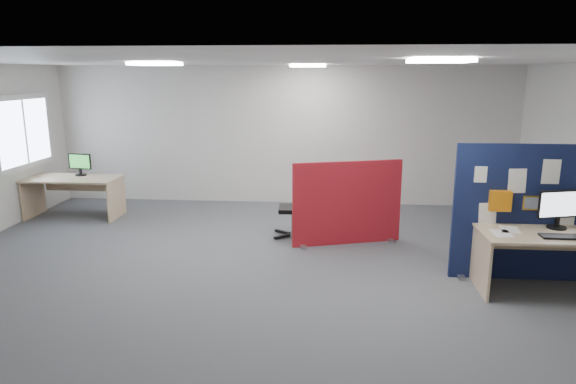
# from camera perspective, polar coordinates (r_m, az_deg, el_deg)

# --- Properties ---
(floor) EXTENTS (9.00, 9.00, 0.00)m
(floor) POSITION_cam_1_polar(r_m,az_deg,el_deg) (7.07, -2.92, -8.07)
(floor) COLOR #515358
(floor) RESTS_ON ground
(ceiling) EXTENTS (9.00, 7.00, 0.02)m
(ceiling) POSITION_cam_1_polar(r_m,az_deg,el_deg) (6.59, -3.19, 14.39)
(ceiling) COLOR white
(ceiling) RESTS_ON wall_back
(wall_back) EXTENTS (9.00, 0.02, 2.70)m
(wall_back) POSITION_cam_1_polar(r_m,az_deg,el_deg) (10.14, -0.40, 6.28)
(wall_back) COLOR silver
(wall_back) RESTS_ON floor
(wall_front) EXTENTS (9.00, 0.02, 2.70)m
(wall_front) POSITION_cam_1_polar(r_m,az_deg,el_deg) (3.38, -11.04, -7.89)
(wall_front) COLOR silver
(wall_front) RESTS_ON floor
(window) EXTENTS (0.06, 1.70, 1.30)m
(window) POSITION_cam_1_polar(r_m,az_deg,el_deg) (10.11, -27.32, 5.96)
(window) COLOR white
(window) RESTS_ON wall_left
(ceiling_lights) EXTENTS (4.10, 4.10, 0.04)m
(ceiling_lights) POSITION_cam_1_polar(r_m,az_deg,el_deg) (7.22, 0.25, 14.05)
(ceiling_lights) COLOR white
(ceiling_lights) RESTS_ON ceiling
(navy_divider) EXTENTS (2.09, 0.30, 1.72)m
(navy_divider) POSITION_cam_1_polar(r_m,az_deg,el_deg) (7.03, 26.01, -2.16)
(navy_divider) COLOR #0E1134
(navy_divider) RESTS_ON floor
(main_desk) EXTENTS (1.80, 0.80, 0.73)m
(main_desk) POSITION_cam_1_polar(r_m,az_deg,el_deg) (6.84, 27.72, -5.35)
(main_desk) COLOR tan
(main_desk) RESTS_ON floor
(monitor_main) EXTENTS (0.53, 0.22, 0.47)m
(monitor_main) POSITION_cam_1_polar(r_m,az_deg,el_deg) (6.90, 27.89, -1.52)
(monitor_main) COLOR black
(monitor_main) RESTS_ON main_desk
(keyboard) EXTENTS (0.45, 0.19, 0.02)m
(keyboard) POSITION_cam_1_polar(r_m,az_deg,el_deg) (6.59, 28.10, -4.40)
(keyboard) COLOR black
(keyboard) RESTS_ON main_desk
(red_divider) EXTENTS (1.64, 0.55, 1.28)m
(red_divider) POSITION_cam_1_polar(r_m,az_deg,el_deg) (7.77, 6.62, -1.32)
(red_divider) COLOR maroon
(red_divider) RESTS_ON floor
(second_desk) EXTENTS (1.62, 0.81, 0.73)m
(second_desk) POSITION_cam_1_polar(r_m,az_deg,el_deg) (10.00, -22.63, 0.55)
(second_desk) COLOR tan
(second_desk) RESTS_ON floor
(monitor_second) EXTENTS (0.44, 0.20, 0.40)m
(monitor_second) POSITION_cam_1_polar(r_m,az_deg,el_deg) (10.05, -22.12, 2.95)
(monitor_second) COLOR black
(monitor_second) RESTS_ON second_desk
(office_chair) EXTENTS (0.66, 0.68, 1.03)m
(office_chair) POSITION_cam_1_polar(r_m,az_deg,el_deg) (8.07, 1.30, -1.01)
(office_chair) COLOR black
(office_chair) RESTS_ON floor
(desk_papers) EXTENTS (1.34, 0.61, 0.00)m
(desk_papers) POSITION_cam_1_polar(r_m,az_deg,el_deg) (6.62, 26.10, -4.20)
(desk_papers) COLOR white
(desk_papers) RESTS_ON main_desk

